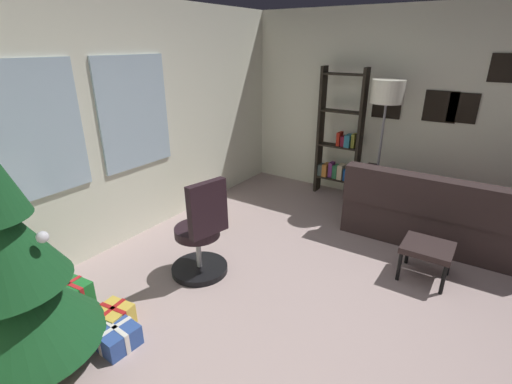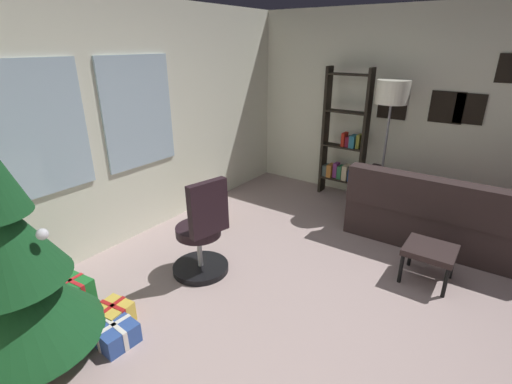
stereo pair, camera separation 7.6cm
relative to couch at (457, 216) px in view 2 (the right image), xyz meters
The scene contains 13 objects.
ground_plane 2.12m from the couch, 164.19° to the left, with size 5.44×5.10×0.10m, color #AA928F.
wall_back_with_windows 3.89m from the couch, 122.63° to the left, with size 5.44×0.12×2.61m.
wall_right_with_frames 1.39m from the couch, 36.74° to the left, with size 0.12×5.10×2.61m.
couch is the anchor object (origin of this frame).
footstool 1.06m from the couch, behind, with size 0.42×0.45×0.36m.
holiday_tree 4.37m from the couch, 148.63° to the left, with size 1.09×1.09×2.23m.
gift_box_green 4.10m from the couch, 142.14° to the left, with size 0.27×0.35×0.26m.
gift_box_gold 3.77m from the couch, 147.48° to the left, with size 0.27×0.28×0.19m.
gift_box_blue 3.78m from the couch, 150.78° to the left, with size 0.29×0.31×0.17m.
office_chair 2.93m from the couch, 139.06° to the left, with size 0.56×0.56×1.01m.
bookshelf 1.78m from the couch, 73.17° to the left, with size 0.18×0.64×1.85m.
floor_lamp 1.56m from the couch, 76.88° to the left, with size 0.39×0.39×1.73m.
potted_plant 2.86m from the couch, 117.35° to the left, with size 0.36×0.37×0.63m.
Camera 2 is at (-2.45, -0.88, 2.15)m, focal length 25.82 mm.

